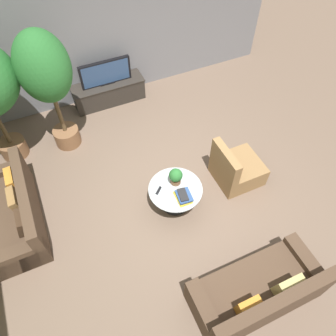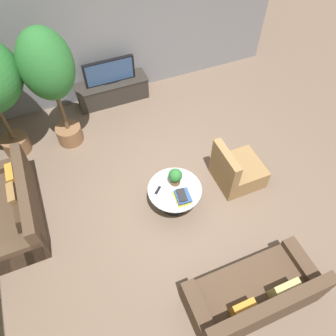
{
  "view_description": "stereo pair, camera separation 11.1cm",
  "coord_description": "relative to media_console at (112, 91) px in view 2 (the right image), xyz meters",
  "views": [
    {
      "loc": [
        -1.46,
        -2.93,
        4.96
      ],
      "look_at": [
        -0.04,
        0.21,
        0.55
      ],
      "focal_mm": 35.0,
      "sensor_mm": 36.0,
      "label": 1
    },
    {
      "loc": [
        -1.36,
        -2.98,
        4.96
      ],
      "look_at": [
        -0.04,
        0.21,
        0.55
      ],
      "focal_mm": 35.0,
      "sensor_mm": 36.0,
      "label": 2
    }
  ],
  "objects": [
    {
      "name": "potted_plant_tabletop",
      "position": [
        0.24,
        -2.99,
        0.37
      ],
      "size": [
        0.23,
        0.23,
        0.31
      ],
      "color": "brown",
      "rests_on": "coffee_table"
    },
    {
      "name": "couch_near_entry",
      "position": [
        0.54,
        -5.07,
        0.03
      ],
      "size": [
        1.84,
        0.84,
        0.84
      ],
      "rotation": [
        0.0,
        0.0,
        3.14
      ],
      "color": "#4C3828",
      "rests_on": "ground"
    },
    {
      "name": "ground_plane",
      "position": [
        0.26,
        -2.94,
        -0.26
      ],
      "size": [
        24.0,
        24.0,
        0.0
      ],
      "primitive_type": "plane",
      "color": "brown"
    },
    {
      "name": "armchair_wicker",
      "position": [
        1.42,
        -3.06,
        0.01
      ],
      "size": [
        0.8,
        0.76,
        0.86
      ],
      "rotation": [
        0.0,
        0.0,
        1.57
      ],
      "color": "olive",
      "rests_on": "ground"
    },
    {
      "name": "back_wall_stone",
      "position": [
        0.26,
        0.32,
        1.24
      ],
      "size": [
        7.4,
        0.12,
        3.0
      ],
      "primitive_type": "cube",
      "color": "slate",
      "rests_on": "ground"
    },
    {
      "name": "television",
      "position": [
        0.0,
        -0.0,
        0.5
      ],
      "size": [
        1.1,
        0.13,
        0.54
      ],
      "color": "black",
      "rests_on": "media_console"
    },
    {
      "name": "remote_black",
      "position": [
        -0.09,
        -3.03,
        0.21
      ],
      "size": [
        0.15,
        0.14,
        0.02
      ],
      "primitive_type": "cube",
      "rotation": [
        0.0,
        0.0,
        -0.83
      ],
      "color": "black",
      "rests_on": "coffee_table"
    },
    {
      "name": "book_stack",
      "position": [
        0.22,
        -3.33,
        0.26
      ],
      "size": [
        0.25,
        0.32,
        0.12
      ],
      "color": "gold",
      "rests_on": "coffee_table"
    },
    {
      "name": "media_console",
      "position": [
        0.0,
        0.0,
        0.0
      ],
      "size": [
        1.59,
        0.5,
        0.5
      ],
      "color": "#2D2823",
      "rests_on": "ground"
    },
    {
      "name": "potted_palm_corner",
      "position": [
        -1.17,
        -0.88,
        1.4
      ],
      "size": [
        0.9,
        0.9,
        2.43
      ],
      "color": "brown",
      "rests_on": "ground"
    },
    {
      "name": "coffee_table",
      "position": [
        0.18,
        -3.11,
        0.06
      ],
      "size": [
        0.91,
        0.91,
        0.46
      ],
      "color": "black",
      "rests_on": "ground"
    },
    {
      "name": "couch_by_wall",
      "position": [
        -2.38,
        -2.36,
        0.03
      ],
      "size": [
        0.84,
        1.85,
        0.84
      ],
      "rotation": [
        0.0,
        0.0,
        -1.57
      ],
      "color": "#4C3828",
      "rests_on": "ground"
    }
  ]
}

